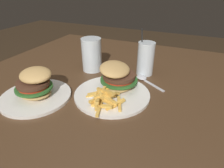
{
  "coord_description": "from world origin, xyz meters",
  "views": [
    {
      "loc": [
        -0.46,
        -0.32,
        1.06
      ],
      "look_at": [
        0.04,
        -0.1,
        0.75
      ],
      "focal_mm": 30.0,
      "sensor_mm": 36.0,
      "label": 1
    }
  ],
  "objects_px": {
    "meal_plate_near": "(115,84)",
    "spoon": "(143,78)",
    "beer_glass": "(92,56)",
    "meal_plate_far": "(35,88)",
    "juice_glass": "(145,60)"
  },
  "relations": [
    {
      "from": "meal_plate_near",
      "to": "spoon",
      "type": "relative_size",
      "value": 2.02
    },
    {
      "from": "meal_plate_near",
      "to": "juice_glass",
      "type": "xyz_separation_m",
      "value": [
        0.19,
        -0.06,
        0.03
      ]
    },
    {
      "from": "meal_plate_near",
      "to": "meal_plate_far",
      "type": "height_order",
      "value": "same"
    },
    {
      "from": "meal_plate_near",
      "to": "juice_glass",
      "type": "bearing_deg",
      "value": -16.79
    },
    {
      "from": "meal_plate_near",
      "to": "beer_glass",
      "type": "relative_size",
      "value": 1.92
    },
    {
      "from": "spoon",
      "to": "meal_plate_far",
      "type": "distance_m",
      "value": 0.4
    },
    {
      "from": "meal_plate_near",
      "to": "juice_glass",
      "type": "distance_m",
      "value": 0.2
    },
    {
      "from": "beer_glass",
      "to": "meal_plate_far",
      "type": "height_order",
      "value": "beer_glass"
    },
    {
      "from": "meal_plate_near",
      "to": "spoon",
      "type": "bearing_deg",
      "value": -26.87
    },
    {
      "from": "beer_glass",
      "to": "spoon",
      "type": "height_order",
      "value": "beer_glass"
    },
    {
      "from": "beer_glass",
      "to": "meal_plate_far",
      "type": "relative_size",
      "value": 0.6
    },
    {
      "from": "meal_plate_near",
      "to": "juice_glass",
      "type": "height_order",
      "value": "juice_glass"
    },
    {
      "from": "beer_glass",
      "to": "meal_plate_far",
      "type": "bearing_deg",
      "value": 166.93
    },
    {
      "from": "meal_plate_near",
      "to": "meal_plate_far",
      "type": "bearing_deg",
      "value": 121.38
    },
    {
      "from": "beer_glass",
      "to": "spoon",
      "type": "xyz_separation_m",
      "value": [
        -0.0,
        -0.23,
        -0.06
      ]
    }
  ]
}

